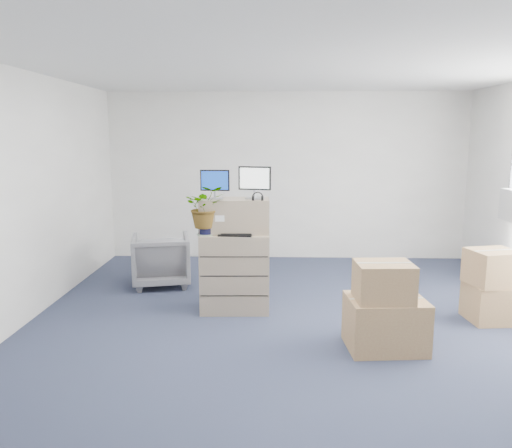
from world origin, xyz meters
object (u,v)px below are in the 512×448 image
object	(u,v)px
potted_plant	(205,212)
office_chair	(161,257)
monitor_left	(215,183)
filing_cabinet_lower	(235,272)
monitor_right	(255,181)
water_bottle	(240,223)
keyboard	(235,235)

from	to	relation	value
potted_plant	office_chair	distance (m)	1.59
monitor_left	filing_cabinet_lower	bearing A→B (deg)	-3.99
filing_cabinet_lower	monitor_right	bearing A→B (deg)	6.77
potted_plant	office_chair	size ratio (longest dim) A/B	0.72
filing_cabinet_lower	office_chair	bearing A→B (deg)	136.06
water_bottle	monitor_right	bearing A→B (deg)	1.97
filing_cabinet_lower	monitor_left	bearing A→B (deg)	170.88
filing_cabinet_lower	water_bottle	world-z (taller)	water_bottle
filing_cabinet_lower	water_bottle	bearing A→B (deg)	25.93
keyboard	water_bottle	size ratio (longest dim) A/B	1.65
monitor_left	water_bottle	bearing A→B (deg)	3.53
monitor_right	water_bottle	distance (m)	0.53
filing_cabinet_lower	monitor_right	world-z (taller)	monitor_right
office_chair	water_bottle	bearing A→B (deg)	127.94
monitor_right	keyboard	distance (m)	0.67
office_chair	filing_cabinet_lower	bearing A→B (deg)	125.63
monitor_left	potted_plant	xyz separation A→B (m)	(-0.10, -0.14, -0.33)
filing_cabinet_lower	potted_plant	xyz separation A→B (m)	(-0.33, -0.11, 0.74)
monitor_left	water_bottle	size ratio (longest dim) A/B	1.47
potted_plant	monitor_right	bearing A→B (deg)	15.04
monitor_left	monitor_right	size ratio (longest dim) A/B	0.90
filing_cabinet_lower	monitor_right	distance (m)	1.12
monitor_left	keyboard	size ratio (longest dim) A/B	0.89
monitor_right	office_chair	world-z (taller)	monitor_right
monitor_right	keyboard	bearing A→B (deg)	-128.44
potted_plant	monitor_left	bearing A→B (deg)	55.29
filing_cabinet_lower	keyboard	size ratio (longest dim) A/B	2.44
monitor_left	keyboard	bearing A→B (deg)	-31.98
potted_plant	office_chair	xyz separation A→B (m)	(-0.79, 1.11, -0.82)
monitor_left	water_bottle	distance (m)	0.56
monitor_right	water_bottle	bearing A→B (deg)	-166.55
filing_cabinet_lower	potted_plant	world-z (taller)	potted_plant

